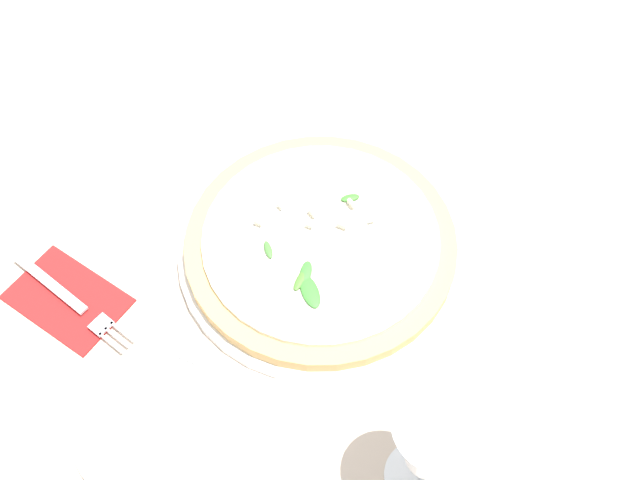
# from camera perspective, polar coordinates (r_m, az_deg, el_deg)

# --- Properties ---
(ground_plane) EXTENTS (6.00, 6.00, 0.00)m
(ground_plane) POSITION_cam_1_polar(r_m,az_deg,el_deg) (0.95, -1.24, -0.08)
(ground_plane) COLOR beige
(pizza_arugula_main) EXTENTS (0.35, 0.35, 0.05)m
(pizza_arugula_main) POSITION_cam_1_polar(r_m,az_deg,el_deg) (0.92, -0.00, -0.46)
(pizza_arugula_main) COLOR white
(pizza_arugula_main) RESTS_ON ground_plane
(wine_glass) EXTENTS (0.09, 0.09, 0.16)m
(wine_glass) POSITION_cam_1_polar(r_m,az_deg,el_deg) (0.73, 8.66, -15.10)
(wine_glass) COLOR white
(wine_glass) RESTS_ON ground_plane
(napkin) EXTENTS (0.15, 0.10, 0.01)m
(napkin) POSITION_cam_1_polar(r_m,az_deg,el_deg) (0.95, -18.71, -4.23)
(napkin) COLOR #B21E1E
(napkin) RESTS_ON ground_plane
(fork) EXTENTS (0.20, 0.02, 0.00)m
(fork) POSITION_cam_1_polar(r_m,az_deg,el_deg) (0.94, -18.51, -4.33)
(fork) COLOR silver
(fork) RESTS_ON ground_plane
(side_plate_white) EXTENTS (0.18, 0.18, 0.02)m
(side_plate_white) POSITION_cam_1_polar(r_m,az_deg,el_deg) (0.85, -12.55, -13.48)
(side_plate_white) COLOR white
(side_plate_white) RESTS_ON ground_plane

